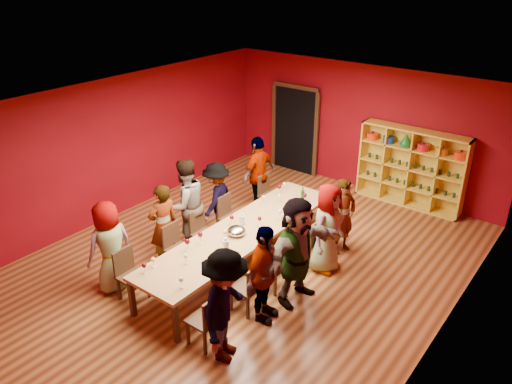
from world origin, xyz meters
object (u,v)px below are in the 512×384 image
(chair_person_right_4, at_px, (330,224))
(wine_bottle, at_px, (303,195))
(tasting_table, at_px, (243,233))
(person_left_4, at_px, (258,174))
(spittoon_bowl, at_px, (236,231))
(chair_person_left_1, at_px, (176,245))
(chair_person_left_4, at_px, (268,192))
(chair_person_left_2, at_px, (202,230))
(chair_person_left_3, at_px, (228,214))
(person_left_3, at_px, (217,199))
(person_right_1, at_px, (264,274))
(person_left_2, at_px, (186,205))
(chair_person_right_1, at_px, (250,286))
(person_left_1, at_px, (163,225))
(chair_person_right_0, at_px, (208,318))
(person_right_2, at_px, (297,251))
(person_left_0, at_px, (110,247))
(chair_person_right_3, at_px, (310,239))
(person_right_0, at_px, (226,307))
(person_right_3, at_px, (327,228))
(chair_person_left_0, at_px, (129,272))
(chair_person_right_2, at_px, (277,265))
(shelving_unit, at_px, (412,164))
(person_right_4, at_px, (344,216))

(chair_person_right_4, bearing_deg, wine_bottle, 172.77)
(tasting_table, distance_m, person_left_4, 2.32)
(chair_person_right_4, xyz_separation_m, spittoon_bowl, (-0.90, -1.77, 0.33))
(chair_person_left_1, distance_m, chair_person_left_4, 2.80)
(chair_person_left_2, distance_m, chair_person_left_3, 0.78)
(tasting_table, xyz_separation_m, person_left_3, (-1.21, 0.66, 0.06))
(tasting_table, distance_m, person_right_1, 1.52)
(person_left_2, height_order, chair_person_right_1, person_left_2)
(person_left_1, bearing_deg, person_right_1, 99.39)
(chair_person_left_3, distance_m, chair_person_right_0, 3.17)
(person_right_2, xyz_separation_m, wine_bottle, (-1.10, 1.88, -0.06))
(spittoon_bowl, bearing_deg, person_left_4, 118.29)
(person_left_0, xyz_separation_m, chair_person_right_0, (2.25, -0.07, -0.32))
(person_left_1, bearing_deg, chair_person_left_1, 103.08)
(person_right_2, bearing_deg, spittoon_bowl, 95.78)
(chair_person_right_3, bearing_deg, person_right_2, -70.00)
(chair_person_left_1, xyz_separation_m, person_right_0, (2.17, -1.14, 0.38))
(person_right_0, xyz_separation_m, chair_person_right_3, (-0.35, 2.78, -0.38))
(chair_person_left_1, distance_m, person_right_0, 2.48)
(tasting_table, height_order, person_right_3, person_right_3)
(person_left_4, height_order, chair_person_right_1, person_left_4)
(person_left_1, bearing_deg, chair_person_left_0, 28.05)
(chair_person_right_2, bearing_deg, chair_person_right_0, -90.00)
(person_left_0, xyz_separation_m, chair_person_right_2, (2.25, 1.65, -0.32))
(tasting_table, distance_m, chair_person_left_4, 2.21)
(person_left_3, xyz_separation_m, chair_person_right_1, (2.12, -1.62, -0.27))
(person_right_1, bearing_deg, person_left_4, 28.18)
(chair_person_left_1, bearing_deg, person_right_2, 14.81)
(shelving_unit, xyz_separation_m, person_left_1, (-2.59, -5.12, -0.18))
(person_left_2, relative_size, chair_person_right_0, 2.05)
(person_left_2, bearing_deg, person_right_4, 136.36)
(tasting_table, relative_size, person_left_2, 2.46)
(person_left_2, height_order, chair_person_right_3, person_left_2)
(person_left_0, bearing_deg, wine_bottle, 164.92)
(tasting_table, height_order, person_left_4, person_left_4)
(chair_person_left_3, xyz_separation_m, person_right_0, (2.17, -2.60, 0.38))
(shelving_unit, relative_size, chair_person_left_2, 2.70)
(chair_person_left_1, height_order, chair_person_right_1, same)
(chair_person_left_3, relative_size, chair_person_right_4, 1.00)
(chair_person_left_2, distance_m, chair_person_right_3, 2.06)
(chair_person_left_0, xyz_separation_m, person_right_4, (2.09, 3.44, 0.26))
(person_right_4, bearing_deg, person_left_4, 93.11)
(chair_person_left_1, xyz_separation_m, person_left_2, (-0.39, 0.68, 0.42))
(tasting_table, xyz_separation_m, person_right_3, (1.24, 0.84, 0.14))
(person_right_4, bearing_deg, person_right_3, -161.94)
(shelving_unit, relative_size, chair_person_left_4, 2.70)
(chair_person_left_3, relative_size, wine_bottle, 2.95)
(chair_person_left_3, bearing_deg, person_left_2, -116.60)
(person_left_2, bearing_deg, spittoon_bowl, 98.87)
(person_right_2, relative_size, spittoon_bowl, 5.64)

